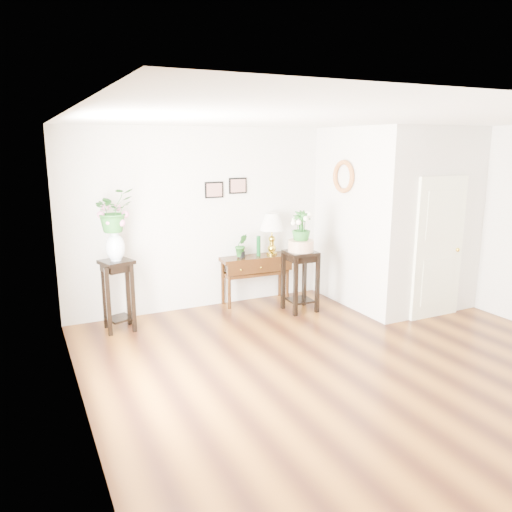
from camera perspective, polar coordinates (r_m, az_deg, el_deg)
floor at (r=6.20m, az=10.72°, el=-11.78°), size 6.00×5.50×0.02m
ceiling at (r=5.66m, az=11.92°, el=15.02°), size 6.00×5.50×0.02m
wall_back at (r=8.09m, az=-0.50°, el=4.58°), size 6.00×0.02×2.80m
wall_left at (r=4.66m, az=-19.75°, el=-2.31°), size 0.02×5.50×2.80m
partition at (r=8.43m, az=15.49°, el=4.45°), size 1.80×1.95×2.80m
door at (r=7.78m, az=20.16°, el=0.85°), size 0.90×0.05×2.10m
art_print_left at (r=7.77m, az=-4.81°, el=7.54°), size 0.30×0.02×0.25m
art_print_right at (r=7.92m, az=-2.09°, el=8.03°), size 0.30×0.02×0.25m
wall_ornament at (r=7.88m, az=9.94°, el=8.93°), size 0.07×0.51×0.51m
console_table at (r=8.13m, az=-0.06°, el=-2.67°), size 1.18×0.45×0.78m
table_lamp at (r=8.10m, az=1.83°, el=2.61°), size 0.52×0.52×0.69m
green_vase at (r=8.03m, az=0.29°, el=1.22°), size 0.08×0.08×0.33m
potted_plant at (r=7.90m, az=-1.71°, el=1.10°), size 0.22×0.19×0.36m
plant_stand_a at (r=7.16m, az=-15.46°, el=-4.37°), size 0.49×0.49×1.00m
porcelain_vase at (r=6.99m, az=-15.81°, el=1.32°), size 0.27×0.27×0.44m
lily_arrangement at (r=6.91m, az=-16.04°, el=5.12°), size 0.65×0.61×0.58m
plant_stand_b at (r=7.74m, az=5.07°, el=-2.88°), size 0.47×0.47×0.95m
ceramic_bowl at (r=7.61m, az=5.15°, el=1.14°), size 0.49×0.49×0.17m
narcissus at (r=7.55m, az=5.20°, el=3.28°), size 0.35×0.35×0.50m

